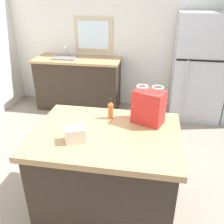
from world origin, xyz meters
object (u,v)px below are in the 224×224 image
small_box (75,134)px  bottle (111,110)px  refrigerator (199,68)px  shopping_bag (149,107)px  kitchen_island (107,172)px

small_box → bottle: 0.49m
refrigerator → shopping_bag: (-0.74, -2.04, 0.20)m
refrigerator → bottle: (-1.09, -2.02, 0.12)m
shopping_bag → small_box: (-0.57, -0.42, -0.10)m
shopping_bag → kitchen_island: bearing=-145.0°
kitchen_island → bottle: bearing=91.6°
bottle → kitchen_island: bearing=-88.4°
shopping_bag → bottle: size_ratio=1.78×
refrigerator → small_box: refrigerator is taller
shopping_bag → bottle: bearing=175.9°
kitchen_island → refrigerator: bearing=64.6°
shopping_bag → bottle: shopping_bag is taller
shopping_bag → small_box: bearing=-143.6°
small_box → bottle: (0.21, 0.44, 0.03)m
refrigerator → bottle: size_ratio=8.50×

